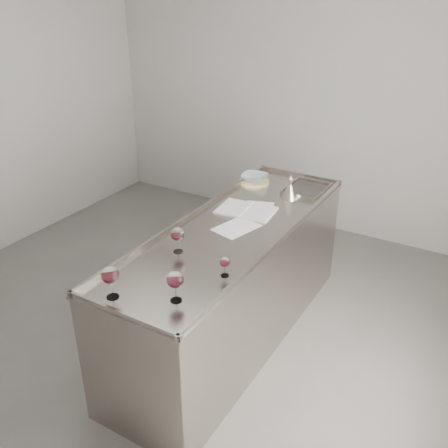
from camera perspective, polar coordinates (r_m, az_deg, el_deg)
The scene contains 12 objects.
room_shell at distance 3.38m, azimuth -8.81°, elevation 6.48°, with size 4.54×5.04×2.84m.
counter at distance 3.77m, azimuth 1.05°, elevation -6.83°, with size 0.77×2.42×0.97m.
wine_glass_left at distance 2.79m, azimuth -12.87°, elevation -5.76°, with size 0.10×0.10×0.20m.
wine_glass_middle at distance 3.19m, azimuth -5.35°, elevation -1.22°, with size 0.09×0.09×0.17m.
wine_glass_right at distance 2.71m, azimuth -5.60°, elevation -6.42°, with size 0.09×0.09×0.19m.
wine_glass_small at distance 2.94m, azimuth 0.09°, elevation -4.42°, with size 0.06×0.06×0.13m.
notebook at distance 3.79m, azimuth 2.54°, elevation 1.61°, with size 0.44×0.33×0.02m.
loose_paper_top at distance 3.53m, azimuth 1.41°, elevation -0.40°, with size 0.22×0.31×0.00m, color silver.
loose_paper_under at distance 3.81m, azimuth 3.89°, elevation 1.68°, with size 0.21×0.31×0.00m, color silver.
trivet at distance 4.33m, azimuth 3.51°, elevation 4.85°, with size 0.25×0.25×0.02m, color beige.
ceramic_bowl at distance 4.31m, azimuth 3.52°, elevation 5.31°, with size 0.22×0.22×0.05m, color #96A9AE.
wine_funnel at distance 4.02m, azimuth 7.54°, elevation 3.75°, with size 0.14×0.14×0.20m.
Camera 1 is at (2.05, -2.44, 2.53)m, focal length 40.00 mm.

